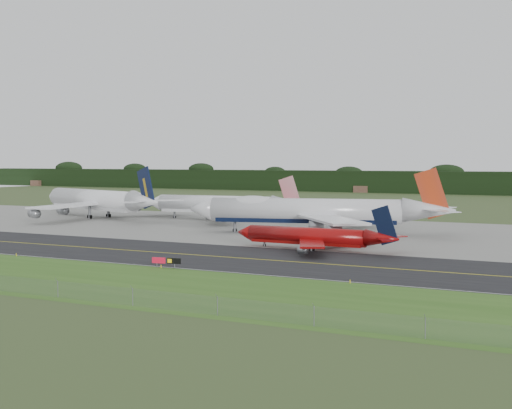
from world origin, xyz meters
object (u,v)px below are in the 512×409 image
object	(u,v)px
jet_red_737	(315,237)
jet_navy_gold	(99,201)
jet_ba_747	(315,211)
jet_star_tail	(224,205)
taxiway_sign	(166,261)

from	to	relation	value
jet_red_737	jet_navy_gold	xyz separation A→B (m)	(-90.56, 44.14, 2.74)
jet_ba_747	jet_star_tail	world-z (taller)	jet_ba_747
jet_ba_747	jet_star_tail	distance (m)	47.31
jet_ba_747	jet_star_tail	size ratio (longest dim) A/B	1.24
jet_ba_747	jet_red_737	size ratio (longest dim) A/B	1.83
jet_ba_747	jet_navy_gold	xyz separation A→B (m)	(-78.74, 15.37, -0.19)
jet_red_737	jet_navy_gold	size ratio (longest dim) A/B	0.57
jet_star_tail	taxiway_sign	size ratio (longest dim) A/B	10.16
jet_red_737	taxiway_sign	world-z (taller)	jet_red_737
jet_navy_gold	jet_red_737	bearing A→B (deg)	-25.98
jet_navy_gold	jet_star_tail	xyz separation A→B (m)	(38.98, 10.25, -0.83)
jet_red_737	jet_star_tail	world-z (taller)	jet_star_tail
jet_navy_gold	taxiway_sign	distance (m)	109.69
jet_ba_747	jet_red_737	xyz separation A→B (m)	(11.82, -28.77, -2.93)
jet_star_tail	jet_navy_gold	bearing A→B (deg)	-165.26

